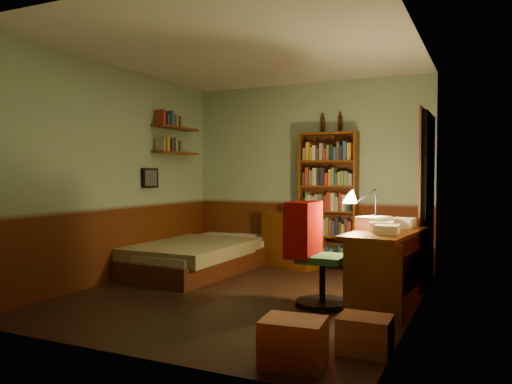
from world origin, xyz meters
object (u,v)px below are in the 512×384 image
at_px(cardboard_box_a, 293,342).
at_px(mini_stereo, 292,208).
at_px(desk, 386,267).
at_px(office_chair, 323,250).
at_px(desk_lamp, 376,203).
at_px(cardboard_box_b, 365,334).
at_px(bookshelf, 328,201).
at_px(bed, 199,245).
at_px(dresser, 293,240).

bearing_deg(cardboard_box_a, mini_stereo, 111.02).
bearing_deg(mini_stereo, desk, -30.21).
bearing_deg(cardboard_box_a, office_chair, 100.33).
xyz_separation_m(desk, desk_lamp, (-0.13, 0.13, 0.64)).
bearing_deg(cardboard_box_b, bookshelf, 111.52).
height_order(bed, cardboard_box_b, bed).
bearing_deg(cardboard_box_a, dresser, 110.85).
xyz_separation_m(desk, cardboard_box_a, (-0.27, -1.93, -0.21)).
bearing_deg(cardboard_box_a, bed, 131.91).
relative_size(dresser, desk_lamp, 1.57).
bearing_deg(office_chair, cardboard_box_b, -58.09).
bearing_deg(bookshelf, desk, -57.82).
xyz_separation_m(bed, bookshelf, (1.54, 0.88, 0.60)).
relative_size(mini_stereo, cardboard_box_a, 0.53).
bearing_deg(desk, office_chair, -138.93).
relative_size(desk_lamp, cardboard_box_b, 1.44).
bearing_deg(cardboard_box_b, mini_stereo, 119.44).
relative_size(desk, office_chair, 1.22).
xyz_separation_m(bookshelf, cardboard_box_b, (1.21, -3.06, -0.80)).
bearing_deg(office_chair, cardboard_box_a, -79.13).
distance_m(office_chair, cardboard_box_b, 1.35).
bearing_deg(mini_stereo, cardboard_box_a, -54.28).
height_order(bookshelf, cardboard_box_b, bookshelf).
distance_m(dresser, cardboard_box_a, 3.68).
height_order(dresser, bookshelf, bookshelf).
height_order(desk, desk_lamp, desk_lamp).
xyz_separation_m(bed, office_chair, (2.08, -1.09, 0.22)).
bearing_deg(dresser, bookshelf, 32.36).
height_order(mini_stereo, desk_lamp, desk_lamp).
height_order(office_chair, cardboard_box_a, office_chair).
bearing_deg(bookshelf, desk_lamp, -59.05).
bearing_deg(office_chair, bed, 152.97).
bearing_deg(cardboard_box_a, cardboard_box_b, 49.41).
bearing_deg(cardboard_box_b, cardboard_box_a, -130.59).
xyz_separation_m(mini_stereo, cardboard_box_a, (1.37, -3.55, -0.66)).
height_order(mini_stereo, desk, mini_stereo).
bearing_deg(desk_lamp, dresser, 146.78).
xyz_separation_m(mini_stereo, desk_lamp, (1.50, -1.50, 0.19)).
bearing_deg(cardboard_box_b, dresser, 119.61).
relative_size(office_chair, cardboard_box_a, 2.65).
height_order(desk_lamp, cardboard_box_b, desk_lamp).
xyz_separation_m(dresser, bookshelf, (0.48, 0.08, 0.56)).
xyz_separation_m(dresser, cardboard_box_a, (1.31, -3.43, -0.22)).
bearing_deg(bed, desk, -11.22).
bearing_deg(desk_lamp, desk, -33.61).
height_order(desk, cardboard_box_a, desk).
relative_size(bookshelf, desk_lamp, 3.47).
distance_m(bookshelf, desk_lamp, 1.74).
distance_m(office_chair, cardboard_box_a, 1.62).
distance_m(desk, desk_lamp, 0.66).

